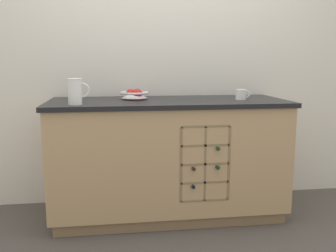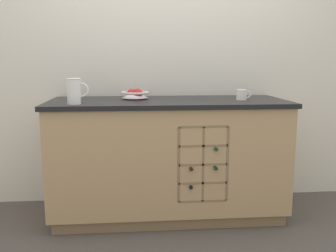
# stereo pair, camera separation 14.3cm
# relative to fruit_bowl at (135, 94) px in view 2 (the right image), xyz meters

# --- Properties ---
(ground_plane) EXTENTS (14.00, 14.00, 0.00)m
(ground_plane) POSITION_rel_fruit_bowl_xyz_m (0.25, -0.11, -0.97)
(ground_plane) COLOR #4C4742
(back_wall) EXTENTS (4.40, 0.06, 2.55)m
(back_wall) POSITION_rel_fruit_bowl_xyz_m (0.25, 0.31, 0.30)
(back_wall) COLOR silver
(back_wall) RESTS_ON ground_plane
(kitchen_island) EXTENTS (1.83, 0.74, 0.93)m
(kitchen_island) POSITION_rel_fruit_bowl_xyz_m (0.26, -0.11, -0.50)
(kitchen_island) COLOR olive
(kitchen_island) RESTS_ON ground_plane
(fruit_bowl) EXTENTS (0.23, 0.23, 0.09)m
(fruit_bowl) POSITION_rel_fruit_bowl_xyz_m (0.00, 0.00, 0.00)
(fruit_bowl) COLOR silver
(fruit_bowl) RESTS_ON kitchen_island
(white_pitcher) EXTENTS (0.15, 0.10, 0.18)m
(white_pitcher) POSITION_rel_fruit_bowl_xyz_m (-0.42, -0.33, 0.06)
(white_pitcher) COLOR white
(white_pitcher) RESTS_ON kitchen_island
(ceramic_mug) EXTENTS (0.12, 0.08, 0.08)m
(ceramic_mug) POSITION_rel_fruit_bowl_xyz_m (0.83, -0.15, 0.00)
(ceramic_mug) COLOR white
(ceramic_mug) RESTS_ON kitchen_island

